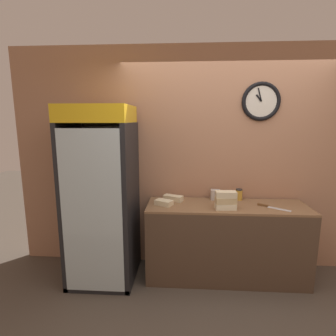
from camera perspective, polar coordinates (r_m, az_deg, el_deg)
ground_plane at (r=2.80m, az=14.95°, el=-30.91°), size 14.00×14.00×0.00m
wall_back at (r=3.29m, az=12.28°, el=1.81°), size 5.20×0.10×2.70m
prep_counter at (r=3.25m, az=12.42°, el=-15.30°), size 1.82×0.55×0.88m
beverage_cooler at (r=3.09m, az=-13.94°, el=-3.92°), size 0.72×0.72×1.99m
sandwich_stack_bottom at (r=2.93m, az=12.41°, el=-8.12°), size 0.23×0.13×0.07m
sandwich_stack_middle at (r=2.91m, az=12.46°, el=-6.88°), size 0.23×0.13×0.07m
sandwich_stack_top at (r=2.89m, az=12.51°, el=-5.63°), size 0.22×0.12×0.07m
sandwich_flat_left at (r=3.15m, az=1.13°, el=-6.56°), size 0.25×0.18×0.06m
sandwich_flat_right at (r=3.00m, az=-0.90°, el=-7.53°), size 0.22×0.19×0.06m
chefs_knife at (r=3.14m, az=21.15°, el=-7.84°), size 0.32×0.23×0.02m
condiment_jar at (r=3.29m, az=15.18°, el=-5.59°), size 0.08×0.08×0.13m
napkin_dispenser at (r=3.24m, az=10.26°, el=-5.73°), size 0.11×0.09×0.12m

